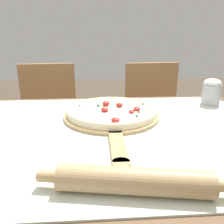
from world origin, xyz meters
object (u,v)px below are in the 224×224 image
at_px(pizza, 112,111).
at_px(chair_right, 153,117).
at_px(rolling_pin, 134,181).
at_px(chair_left, 49,120).
at_px(pizza_peel, 112,117).
at_px(flour_cup, 211,91).

xyz_separation_m(pizza, chair_right, (0.35, 0.69, -0.28)).
height_order(rolling_pin, chair_left, chair_left).
xyz_separation_m(rolling_pin, chair_left, (-0.41, 1.16, -0.29)).
distance_m(pizza_peel, flour_cup, 0.51).
height_order(pizza, chair_right, chair_right).
height_order(pizza_peel, pizza, pizza).
relative_size(pizza_peel, rolling_pin, 1.42).
distance_m(rolling_pin, chair_left, 1.26).
height_order(chair_left, flour_cup, flour_cup).
bearing_deg(pizza, chair_right, 63.03).
relative_size(pizza, chair_right, 0.39).
distance_m(chair_right, flour_cup, 0.64).
xyz_separation_m(pizza_peel, chair_left, (-0.39, 0.71, -0.26)).
bearing_deg(chair_right, chair_left, 175.86).
bearing_deg(flour_cup, chair_right, 103.10).
relative_size(rolling_pin, chair_left, 0.46).
bearing_deg(chair_right, pizza_peel, -120.43).
bearing_deg(pizza_peel, chair_right, 63.72).
distance_m(pizza_peel, rolling_pin, 0.46).
height_order(pizza, chair_left, chair_left).
height_order(pizza, rolling_pin, rolling_pin).
height_order(pizza_peel, rolling_pin, rolling_pin).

